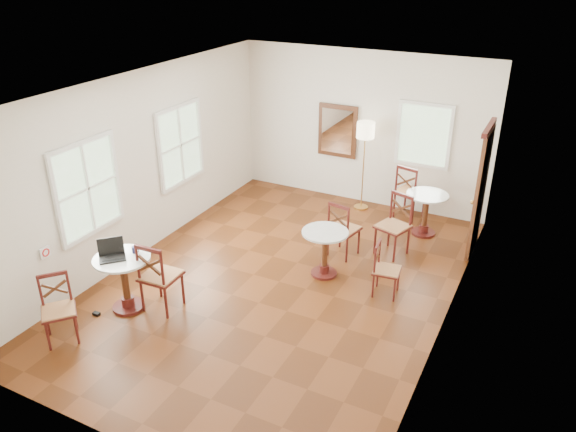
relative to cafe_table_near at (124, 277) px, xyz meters
The scene contains 17 objects.
ground 2.32m from the cafe_table_near, 44.72° to the left, with size 7.00×7.00×0.00m, color #5A290F.
room_shell 2.79m from the cafe_table_near, 50.32° to the left, with size 5.02×7.02×3.01m.
cafe_table_near is the anchor object (origin of this frame).
cafe_table_mid 3.00m from the cafe_table_near, 44.62° to the left, with size 0.72×0.72×0.76m.
cafe_table_back 5.26m from the cafe_table_near, 52.81° to the left, with size 0.74×0.74×0.78m.
chair_near_a 0.49m from the cafe_table_near, 26.66° to the left, with size 0.51×0.51×1.08m.
chair_near_b 0.97m from the cafe_table_near, 108.08° to the right, with size 0.60×0.60×0.92m.
chair_mid_a 3.55m from the cafe_table_near, 52.51° to the left, with size 0.53×0.53×0.98m.
chair_mid_b 3.73m from the cafe_table_near, 32.52° to the left, with size 0.42×0.42×0.83m.
chair_back_a 5.46m from the cafe_table_near, 59.97° to the left, with size 0.60×0.60×1.07m.
chair_back_b 4.35m from the cafe_table_near, 48.45° to the left, with size 0.60×0.60×1.04m.
floor_lamp 5.16m from the cafe_table_near, 69.29° to the left, with size 0.34×0.34×1.75m.
laptop 0.40m from the cafe_table_near, 160.58° to the right, with size 0.45×0.45×0.25m.
mouse 0.38m from the cafe_table_near, 144.36° to the right, with size 0.09×0.06×0.03m, color black.
navy_mug 0.42m from the cafe_table_near, 68.58° to the left, with size 0.11×0.08×0.09m.
water_glass 0.39m from the cafe_table_near, 122.38° to the left, with size 0.07×0.07×0.11m, color white.
power_adapter 0.67m from the cafe_table_near, 130.33° to the right, with size 0.10×0.06×0.04m, color black.
Camera 1 is at (3.44, -6.51, 4.67)m, focal length 34.90 mm.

